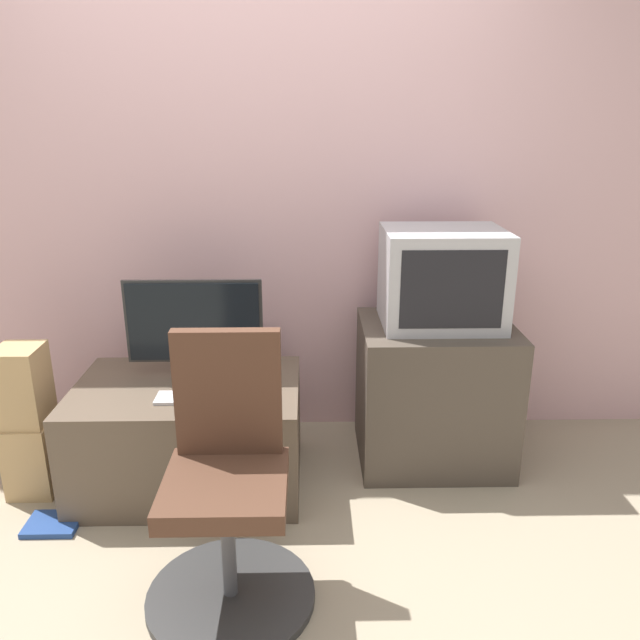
{
  "coord_description": "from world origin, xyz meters",
  "views": [
    {
      "loc": [
        0.26,
        -1.81,
        1.63
      ],
      "look_at": [
        0.31,
        0.88,
        0.74
      ],
      "focal_mm": 35.0,
      "sensor_mm": 36.0,
      "label": 1
    }
  ],
  "objects": [
    {
      "name": "ground_plane",
      "position": [
        0.0,
        0.0,
        0.0
      ],
      "size": [
        12.0,
        12.0,
        0.0
      ],
      "primitive_type": "plane",
      "color": "tan"
    },
    {
      "name": "wall_back",
      "position": [
        0.0,
        1.32,
        1.3
      ],
      "size": [
        4.4,
        0.05,
        2.6
      ],
      "color": "beige",
      "rests_on": "ground_plane"
    },
    {
      "name": "desk",
      "position": [
        -0.29,
        0.73,
        0.24
      ],
      "size": [
        0.99,
        0.67,
        0.49
      ],
      "color": "brown",
      "rests_on": "ground_plane"
    },
    {
      "name": "side_stand",
      "position": [
        0.86,
        0.93,
        0.35
      ],
      "size": [
        0.71,
        0.57,
        0.69
      ],
      "color": "#4C4238",
      "rests_on": "ground_plane"
    },
    {
      "name": "main_monitor",
      "position": [
        -0.25,
        0.84,
        0.71
      ],
      "size": [
        0.61,
        0.21,
        0.45
      ],
      "color": "#2D2D2D",
      "rests_on": "desk"
    },
    {
      "name": "keyboard",
      "position": [
        -0.22,
        0.59,
        0.49
      ],
      "size": [
        0.33,
        0.12,
        0.01
      ],
      "color": "silver",
      "rests_on": "desk"
    },
    {
      "name": "mouse",
      "position": [
        -0.01,
        0.58,
        0.5
      ],
      "size": [
        0.07,
        0.04,
        0.03
      ],
      "color": "black",
      "rests_on": "desk"
    },
    {
      "name": "crt_tv",
      "position": [
        0.87,
        0.96,
        0.91
      ],
      "size": [
        0.55,
        0.44,
        0.44
      ],
      "color": "#B7B7BC",
      "rests_on": "side_stand"
    },
    {
      "name": "office_chair",
      "position": [
        -0.02,
        0.02,
        0.37
      ],
      "size": [
        0.59,
        0.59,
        0.95
      ],
      "color": "#333333",
      "rests_on": "ground_plane"
    },
    {
      "name": "cardboard_box_lower",
      "position": [
        -0.98,
        0.68,
        0.17
      ],
      "size": [
        0.2,
        0.23,
        0.34
      ],
      "color": "tan",
      "rests_on": "ground_plane"
    },
    {
      "name": "cardboard_box_upper",
      "position": [
        -0.98,
        0.68,
        0.51
      ],
      "size": [
        0.19,
        0.2,
        0.35
      ],
      "color": "tan",
      "rests_on": "cardboard_box_lower"
    },
    {
      "name": "book",
      "position": [
        -0.81,
        0.4,
        0.01
      ],
      "size": [
        0.21,
        0.17,
        0.02
      ],
      "color": "navy",
      "rests_on": "ground_plane"
    }
  ]
}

